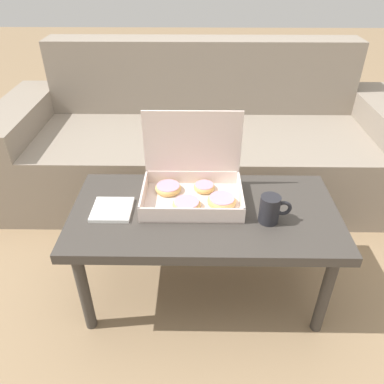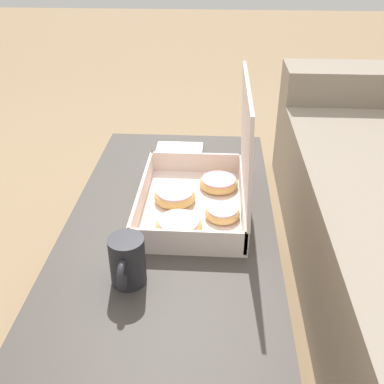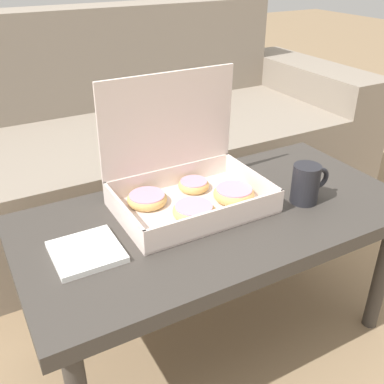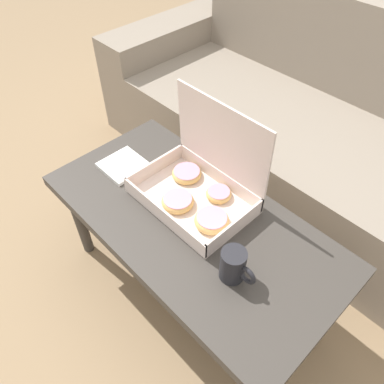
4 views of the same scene
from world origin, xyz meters
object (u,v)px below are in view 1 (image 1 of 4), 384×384
object	(u,v)px
coffee_mug	(271,209)
coffee_table	(204,220)
couch	(202,144)
pastry_box	(194,186)

from	to	relation	value
coffee_mug	coffee_table	bearing A→B (deg)	164.97
couch	pastry_box	size ratio (longest dim) A/B	5.97
couch	pastry_box	bearing A→B (deg)	-93.10
coffee_table	coffee_mug	bearing A→B (deg)	-15.03
pastry_box	coffee_mug	size ratio (longest dim) A/B	3.34
couch	coffee_mug	xyz separation A→B (m)	(0.24, -0.94, 0.21)
coffee_table	coffee_mug	xyz separation A→B (m)	(0.24, -0.06, 0.10)
pastry_box	couch	bearing A→B (deg)	86.90
pastry_box	coffee_table	bearing A→B (deg)	-62.08
coffee_table	coffee_mug	world-z (taller)	coffee_mug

